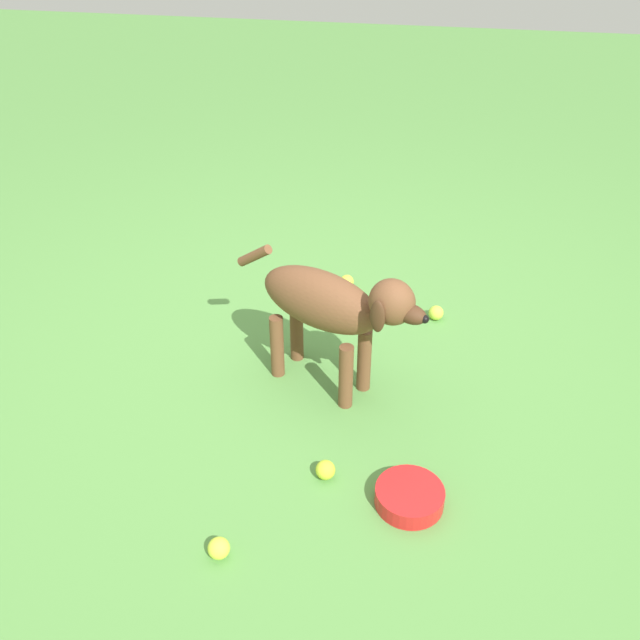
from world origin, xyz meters
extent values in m
plane|color=#548C42|center=(0.00, 0.00, 0.00)|extent=(14.00, 14.00, 0.00)
ellipsoid|color=brown|center=(0.13, 0.01, 0.38)|extent=(0.38, 0.53, 0.22)
cylinder|color=brown|center=(0.14, 0.19, 0.13)|extent=(0.05, 0.05, 0.27)
cylinder|color=brown|center=(0.25, 0.13, 0.13)|extent=(0.05, 0.05, 0.27)
cylinder|color=brown|center=(0.00, -0.11, 0.13)|extent=(0.05, 0.05, 0.27)
cylinder|color=brown|center=(0.12, -0.16, 0.13)|extent=(0.05, 0.05, 0.27)
ellipsoid|color=brown|center=(0.25, 0.28, 0.47)|extent=(0.20, 0.21, 0.16)
ellipsoid|color=#472B19|center=(0.28, 0.35, 0.45)|extent=(0.11, 0.13, 0.06)
sphere|color=black|center=(0.30, 0.40, 0.45)|extent=(0.03, 0.03, 0.03)
ellipsoid|color=#472B19|center=(0.18, 0.31, 0.45)|extent=(0.05, 0.06, 0.12)
ellipsoid|color=#472B19|center=(0.32, 0.24, 0.45)|extent=(0.05, 0.06, 0.12)
cylinder|color=brown|center=(0.00, -0.26, 0.46)|extent=(0.10, 0.16, 0.13)
sphere|color=#C2D731|center=(0.62, 0.13, 0.03)|extent=(0.07, 0.07, 0.07)
sphere|color=#BFE140|center=(-0.40, 0.43, 0.03)|extent=(0.07, 0.07, 0.07)
sphere|color=#CDE43E|center=(0.99, -0.11, 0.03)|extent=(0.07, 0.07, 0.07)
sphere|color=#CAD339|center=(-0.59, 0.00, 0.03)|extent=(0.07, 0.07, 0.07)
cylinder|color=red|center=(0.68, 0.41, 0.03)|extent=(0.22, 0.22, 0.06)
camera|label=1|loc=(2.18, 0.43, 1.70)|focal=38.35mm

